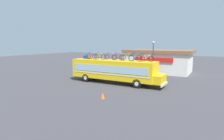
# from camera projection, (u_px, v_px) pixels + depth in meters

# --- Properties ---
(ground_plane) EXTENTS (120.00, 120.00, 0.00)m
(ground_plane) POSITION_uv_depth(u_px,v_px,m) (113.00, 83.00, 24.18)
(ground_plane) COLOR #423F44
(bus) EXTENTS (12.16, 2.67, 2.93)m
(bus) POSITION_uv_depth(u_px,v_px,m) (114.00, 70.00, 23.84)
(bus) COLOR yellow
(bus) RESTS_ON ground
(luggage_bag_1) EXTENTS (0.54, 0.49, 0.42)m
(luggage_bag_1) POSITION_uv_depth(u_px,v_px,m) (86.00, 57.00, 26.10)
(luggage_bag_1) COLOR #193899
(luggage_bag_1) RESTS_ON bus
(luggage_bag_2) EXTENTS (0.65, 0.46, 0.30)m
(luggage_bag_2) POSITION_uv_depth(u_px,v_px,m) (91.00, 58.00, 25.83)
(luggage_bag_2) COLOR olive
(luggage_bag_2) RESTS_ON bus
(rooftop_bicycle_1) EXTENTS (1.71, 0.44, 0.94)m
(rooftop_bicycle_1) POSITION_uv_depth(u_px,v_px,m) (91.00, 56.00, 24.97)
(rooftop_bicycle_1) COLOR black
(rooftop_bicycle_1) RESTS_ON bus
(rooftop_bicycle_2) EXTENTS (1.70, 0.44, 0.90)m
(rooftop_bicycle_2) POSITION_uv_depth(u_px,v_px,m) (100.00, 57.00, 24.45)
(rooftop_bicycle_2) COLOR black
(rooftop_bicycle_2) RESTS_ON bus
(rooftop_bicycle_3) EXTENTS (1.72, 0.44, 0.87)m
(rooftop_bicycle_3) POSITION_uv_depth(u_px,v_px,m) (110.00, 57.00, 24.23)
(rooftop_bicycle_3) COLOR black
(rooftop_bicycle_3) RESTS_ON bus
(rooftop_bicycle_4) EXTENTS (1.71, 0.44, 0.93)m
(rooftop_bicycle_4) POSITION_uv_depth(u_px,v_px,m) (118.00, 57.00, 23.73)
(rooftop_bicycle_4) COLOR black
(rooftop_bicycle_4) RESTS_ON bus
(rooftop_bicycle_5) EXTENTS (1.79, 0.44, 0.97)m
(rooftop_bicycle_5) POSITION_uv_depth(u_px,v_px,m) (127.00, 57.00, 23.01)
(rooftop_bicycle_5) COLOR black
(rooftop_bicycle_5) RESTS_ON bus
(rooftop_bicycle_6) EXTENTS (1.70, 0.44, 0.97)m
(rooftop_bicycle_6) POSITION_uv_depth(u_px,v_px,m) (135.00, 58.00, 22.13)
(rooftop_bicycle_6) COLOR black
(rooftop_bicycle_6) RESTS_ON bus
(rooftop_bicycle_7) EXTENTS (1.67, 0.44, 0.86)m
(rooftop_bicycle_7) POSITION_uv_depth(u_px,v_px,m) (147.00, 58.00, 21.85)
(rooftop_bicycle_7) COLOR black
(rooftop_bicycle_7) RESTS_ON bus
(roadside_building) EXTENTS (11.27, 6.71, 3.88)m
(roadside_building) POSITION_uv_depth(u_px,v_px,m) (159.00, 61.00, 33.16)
(roadside_building) COLOR silver
(roadside_building) RESTS_ON ground
(traffic_cone) EXTENTS (0.38, 0.38, 0.54)m
(traffic_cone) POSITION_uv_depth(u_px,v_px,m) (103.00, 95.00, 17.39)
(traffic_cone) COLOR orange
(traffic_cone) RESTS_ON ground
(street_lamp) EXTENTS (0.32, 0.32, 5.34)m
(street_lamp) POSITION_uv_depth(u_px,v_px,m) (153.00, 56.00, 28.25)
(street_lamp) COLOR #38383D
(street_lamp) RESTS_ON ground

